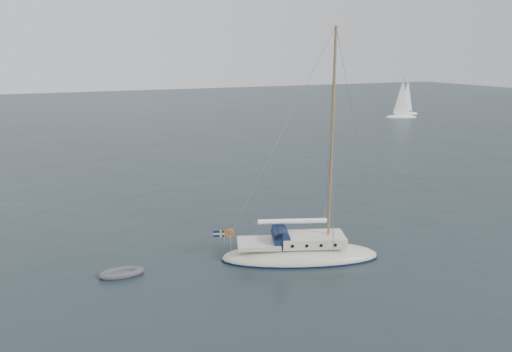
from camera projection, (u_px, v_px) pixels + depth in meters
name	position (u px, v px, depth m)	size (l,w,h in m)	color
ground	(290.00, 245.00, 34.57)	(300.00, 300.00, 0.00)	black
sailboat	(301.00, 242.00, 32.03)	(10.67, 3.19, 15.19)	beige
dinghy	(121.00, 273.00, 29.84)	(2.69, 1.22, 0.39)	#48484D
distant_yacht_b	(402.00, 100.00, 101.08)	(6.43, 3.43, 8.52)	white
distant_yacht_c	(407.00, 98.00, 106.24)	(6.08, 3.24, 8.05)	white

